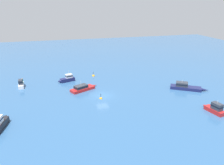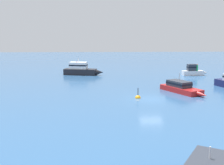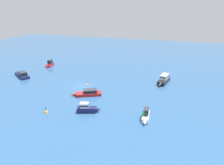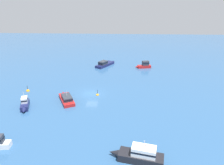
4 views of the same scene
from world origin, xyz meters
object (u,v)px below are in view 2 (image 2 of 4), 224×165
at_px(launch, 194,71).
at_px(launch_3, 81,70).
at_px(mooring_buoy, 138,98).
at_px(launch_1, 181,87).

height_order(launch, launch_3, launch_3).
bearing_deg(mooring_buoy, launch, 55.04).
distance_m(launch_1, launch_3, 20.50).
distance_m(launch, mooring_buoy, 20.91).
bearing_deg(launch_1, mooring_buoy, -88.54).
xyz_separation_m(launch_3, mooring_buoy, (7.48, -18.70, -0.89)).
height_order(launch_1, mooring_buoy, launch_1).
bearing_deg(launch, launch_3, 170.98).
bearing_deg(launch_3, mooring_buoy, -55.81).
distance_m(launch_1, mooring_buoy, 6.57).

